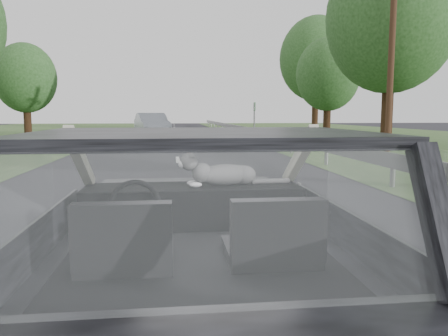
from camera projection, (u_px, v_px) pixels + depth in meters
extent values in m
cube|color=black|center=(198.00, 247.00, 2.65)|extent=(1.80, 4.00, 1.45)
cube|color=black|center=(193.00, 206.00, 3.25)|extent=(1.58, 0.45, 0.30)
cube|color=black|center=(125.00, 238.00, 2.30)|extent=(0.50, 0.72, 0.42)
cube|color=black|center=(273.00, 233.00, 2.39)|extent=(0.50, 0.72, 0.42)
torus|color=black|center=(135.00, 206.00, 2.91)|extent=(0.36, 0.36, 0.04)
ellipsoid|color=slate|center=(225.00, 173.00, 3.25)|extent=(0.64, 0.29, 0.27)
cube|color=gray|center=(323.00, 146.00, 13.02)|extent=(0.05, 90.00, 0.32)
imported|color=#A5ABBC|center=(152.00, 125.00, 28.00)|extent=(2.89, 5.16, 1.60)
cube|color=#10711C|center=(254.00, 120.00, 28.18)|extent=(0.17, 0.91, 2.27)
cylinder|color=#432A1A|center=(391.00, 56.00, 17.34)|extent=(0.33, 0.33, 7.63)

